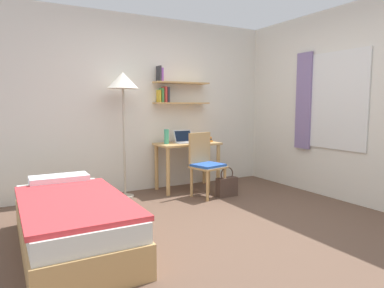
# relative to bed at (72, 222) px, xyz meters

# --- Properties ---
(ground_plane) EXTENTS (5.28, 5.28, 0.00)m
(ground_plane) POSITION_rel_bed_xyz_m (1.48, -0.26, -0.24)
(ground_plane) COLOR brown
(wall_back) EXTENTS (4.40, 0.27, 2.60)m
(wall_back) POSITION_rel_bed_xyz_m (1.49, 1.76, 1.07)
(wall_back) COLOR silver
(wall_back) RESTS_ON ground_plane
(wall_right) EXTENTS (0.10, 4.40, 2.60)m
(wall_right) POSITION_rel_bed_xyz_m (3.51, -0.23, 1.06)
(wall_right) COLOR silver
(wall_right) RESTS_ON ground_plane
(bed) EXTENTS (0.87, 1.84, 0.54)m
(bed) POSITION_rel_bed_xyz_m (0.00, 0.00, 0.00)
(bed) COLOR tan
(bed) RESTS_ON ground_plane
(desk) EXTENTS (0.95, 0.51, 0.72)m
(desk) POSITION_rel_bed_xyz_m (1.96, 1.44, 0.33)
(desk) COLOR tan
(desk) RESTS_ON ground_plane
(desk_chair) EXTENTS (0.49, 0.47, 0.90)m
(desk_chair) POSITION_rel_bed_xyz_m (1.99, 0.96, 0.25)
(desk_chair) COLOR tan
(desk_chair) RESTS_ON ground_plane
(standing_lamp) EXTENTS (0.43, 0.43, 1.74)m
(standing_lamp) POSITION_rel_bed_xyz_m (0.97, 1.45, 1.30)
(standing_lamp) COLOR #B2A893
(standing_lamp) RESTS_ON ground_plane
(laptop) EXTENTS (0.30, 0.21, 0.20)m
(laptop) POSITION_rel_bed_xyz_m (1.92, 1.47, 0.53)
(laptop) COLOR #B7BABF
(laptop) RESTS_ON desk
(water_bottle) EXTENTS (0.07, 0.07, 0.22)m
(water_bottle) POSITION_rel_bed_xyz_m (1.62, 1.46, 0.59)
(water_bottle) COLOR #42A87F
(water_bottle) RESTS_ON desk
(book_stack) EXTENTS (0.19, 0.25, 0.08)m
(book_stack) POSITION_rel_bed_xyz_m (2.29, 1.48, 0.52)
(book_stack) COLOR orange
(book_stack) RESTS_ON desk
(handbag) EXTENTS (0.31, 0.12, 0.43)m
(handbag) POSITION_rel_bed_xyz_m (2.25, 0.79, -0.09)
(handbag) COLOR #4C382D
(handbag) RESTS_ON ground_plane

